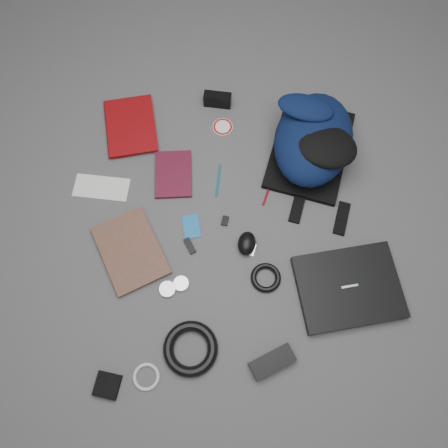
{
  "coord_description": "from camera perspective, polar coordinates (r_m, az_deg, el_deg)",
  "views": [
    {
      "loc": [
        -0.04,
        -0.54,
        1.51
      ],
      "look_at": [
        0.0,
        0.0,
        0.02
      ],
      "focal_mm": 35.0,
      "sensor_mm": 36.0,
      "label": 1
    }
  ],
  "objects": [
    {
      "name": "power_brick",
      "position": [
        1.5,
        6.31,
        -17.44
      ],
      "size": [
        0.16,
        0.11,
        0.04
      ],
      "primitive_type": "cube",
      "rotation": [
        0.0,
        0.0,
        0.38
      ],
      "color": "black",
      "rests_on": "ground"
    },
    {
      "name": "pen_teal",
      "position": [
        1.67,
        -0.77,
        5.75
      ],
      "size": [
        0.03,
        0.13,
        0.01
      ],
      "primitive_type": "cylinder",
      "rotation": [
        1.57,
        0.0,
        -0.18
      ],
      "color": "#0D6976",
      "rests_on": "ground"
    },
    {
      "name": "textbook_red",
      "position": [
        1.83,
        -15.15,
        11.77
      ],
      "size": [
        0.22,
        0.28,
        0.03
      ],
      "primitive_type": "imported",
      "rotation": [
        0.0,
        0.0,
        0.09
      ],
      "color": "maroon",
      "rests_on": "ground"
    },
    {
      "name": "dvd_case",
      "position": [
        1.69,
        -6.63,
        6.48
      ],
      "size": [
        0.15,
        0.2,
        0.02
      ],
      "primitive_type": "cube",
      "rotation": [
        0.0,
        0.0,
        -0.04
      ],
      "color": "#420C1C",
      "rests_on": "ground"
    },
    {
      "name": "power_cord_coil",
      "position": [
        1.5,
        -4.4,
        -15.91
      ],
      "size": [
        0.22,
        0.22,
        0.04
      ],
      "primitive_type": "torus",
      "rotation": [
        0.0,
        0.0,
        0.21
      ],
      "color": "black",
      "rests_on": "ground"
    },
    {
      "name": "mouse",
      "position": [
        1.56,
        2.99,
        -2.54
      ],
      "size": [
        0.08,
        0.1,
        0.05
      ],
      "primitive_type": "ellipsoid",
      "rotation": [
        0.0,
        0.0,
        -0.25
      ],
      "color": "black",
      "rests_on": "ground"
    },
    {
      "name": "backpack",
      "position": [
        1.69,
        11.6,
        10.82
      ],
      "size": [
        0.44,
        0.52,
        0.19
      ],
      "primitive_type": null,
      "rotation": [
        0.0,
        0.0,
        -0.36
      ],
      "color": "black",
      "rests_on": "ground"
    },
    {
      "name": "pen_red",
      "position": [
        1.66,
        5.86,
        4.62
      ],
      "size": [
        0.07,
        0.13,
        0.01
      ],
      "primitive_type": "cylinder",
      "rotation": [
        1.57,
        0.0,
        -0.42
      ],
      "color": "maroon",
      "rests_on": "ground"
    },
    {
      "name": "key_fob",
      "position": [
        1.6,
        0.14,
        0.42
      ],
      "size": [
        0.03,
        0.04,
        0.01
      ],
      "primitive_type": "cube",
      "rotation": [
        0.0,
        0.0,
        -0.32
      ],
      "color": "black",
      "rests_on": "ground"
    },
    {
      "name": "pouch",
      "position": [
        1.55,
        -14.99,
        -19.68
      ],
      "size": [
        0.1,
        0.1,
        0.02
      ],
      "primitive_type": "cube",
      "rotation": [
        0.0,
        0.0,
        -0.29
      ],
      "color": "black",
      "rests_on": "ground"
    },
    {
      "name": "headphone_left",
      "position": [
        1.55,
        -5.62,
        -7.76
      ],
      "size": [
        0.06,
        0.06,
        0.01
      ],
      "primitive_type": "cylinder",
      "rotation": [
        0.0,
        0.0,
        -0.14
      ],
      "color": "silver",
      "rests_on": "ground"
    },
    {
      "name": "compact_camera",
      "position": [
        1.82,
        -0.86,
        15.93
      ],
      "size": [
        0.12,
        0.06,
        0.06
      ],
      "primitive_type": "cube",
      "rotation": [
        0.0,
        0.0,
        -0.21
      ],
      "color": "black",
      "rests_on": "ground"
    },
    {
      "name": "headphone_right",
      "position": [
        1.55,
        -7.4,
        -8.44
      ],
      "size": [
        0.08,
        0.08,
        0.01
      ],
      "primitive_type": "cylinder",
      "rotation": [
        0.0,
        0.0,
        -0.43
      ],
      "color": "#ABABAD",
      "rests_on": "ground"
    },
    {
      "name": "ground",
      "position": [
        1.6,
        0.0,
        -0.24
      ],
      "size": [
        4.0,
        4.0,
        0.0
      ],
      "primitive_type": "plane",
      "color": "#4F4F51",
      "rests_on": "ground"
    },
    {
      "name": "laptop",
      "position": [
        1.58,
        15.94,
        -7.94
      ],
      "size": [
        0.37,
        0.3,
        0.03
      ],
      "primitive_type": "cube",
      "rotation": [
        0.0,
        0.0,
        0.09
      ],
      "color": "black",
      "rests_on": "ground"
    },
    {
      "name": "usb_silver",
      "position": [
        1.57,
        3.72,
        -3.45
      ],
      "size": [
        0.03,
        0.05,
        0.01
      ],
      "primitive_type": "cube",
      "rotation": [
        0.0,
        0.0,
        -0.38
      ],
      "color": "silver",
      "rests_on": "ground"
    },
    {
      "name": "white_cable_coil",
      "position": [
        1.53,
        -10.12,
        -19.05
      ],
      "size": [
        0.11,
        0.11,
        0.01
      ],
      "primitive_type": "torus",
      "rotation": [
        0.0,
        0.0,
        0.24
      ],
      "color": "silver",
      "rests_on": "ground"
    },
    {
      "name": "envelope",
      "position": [
        1.72,
        -15.72,
        4.61
      ],
      "size": [
        0.22,
        0.13,
        0.0
      ],
      "primitive_type": "cube",
      "rotation": [
        0.0,
        0.0,
        -0.2
      ],
      "color": "white",
      "rests_on": "ground"
    },
    {
      "name": "comic_book",
      "position": [
        1.61,
        -15.39,
        -4.94
      ],
      "size": [
        0.29,
        0.33,
        0.02
      ],
      "primitive_type": "imported",
      "rotation": [
        0.0,
        0.0,
        0.38
      ],
      "color": "#C0610D",
      "rests_on": "ground"
    },
    {
      "name": "id_badge",
      "position": [
        1.6,
        -4.29,
        -0.32
      ],
      "size": [
        0.07,
        0.1,
        0.0
      ],
      "primitive_type": "cube",
      "rotation": [
        0.0,
        0.0,
        0.08
      ],
      "color": "#1766B2",
      "rests_on": "ground"
    },
    {
      "name": "usb_black",
      "position": [
        1.58,
        -4.5,
        -2.86
      ],
      "size": [
        0.05,
        0.07,
        0.01
      ],
      "primitive_type": "cube",
      "rotation": [
        0.0,
        0.0,
        0.41
      ],
      "color": "black",
      "rests_on": "ground"
    },
    {
      "name": "sticker_disc",
      "position": [
        1.79,
        -0.17,
        12.58
      ],
      "size": [
        0.09,
        0.09,
        0.0
      ],
      "primitive_type": "cylinder",
      "rotation": [
        0.0,
        0.0,
        0.12
      ],
      "color": "white",
      "rests_on": "ground"
    },
    {
      "name": "cable_coil",
      "position": [
        1.55,
        5.48,
        -7.0
      ],
      "size": [
        0.13,
        0.13,
        0.02
      ],
      "primitive_type": "torus",
      "rotation": [
        0.0,
        0.0,
        -0.25
      ],
      "color": "black",
      "rests_on": "ground"
    }
  ]
}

